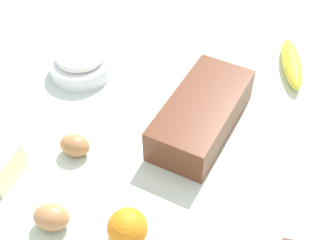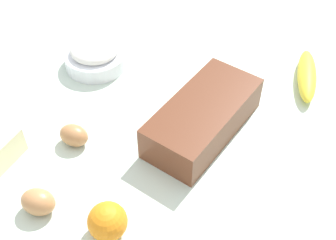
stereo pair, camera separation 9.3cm
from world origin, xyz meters
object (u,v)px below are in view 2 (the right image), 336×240
object	(u,v)px
loaf_pan	(203,117)
banana	(307,75)
flour_bowl	(95,55)
orange_fruit	(107,222)
egg_beside_bowl	(74,135)
egg_near_butter	(38,202)

from	to	relation	value
loaf_pan	banana	world-z (taller)	loaf_pan
flour_bowl	orange_fruit	distance (m)	0.48
banana	egg_beside_bowl	bearing A→B (deg)	-47.79
flour_bowl	orange_fruit	xyz separation A→B (m)	(0.41, 0.25, 0.00)
banana	orange_fruit	xyz separation A→B (m)	(0.54, -0.25, 0.02)
egg_beside_bowl	egg_near_butter	bearing A→B (deg)	8.05
flour_bowl	banana	xyz separation A→B (m)	(-0.13, 0.50, -0.01)
egg_near_butter	flour_bowl	bearing A→B (deg)	-165.68
loaf_pan	egg_near_butter	bearing A→B (deg)	-21.55
loaf_pan	egg_beside_bowl	bearing A→B (deg)	-46.89
loaf_pan	banana	bearing A→B (deg)	157.46
egg_near_butter	egg_beside_bowl	world-z (taller)	egg_near_butter
flour_bowl	egg_near_butter	xyz separation A→B (m)	(0.42, 0.11, -0.01)
loaf_pan	egg_near_butter	world-z (taller)	loaf_pan
banana	loaf_pan	bearing A→B (deg)	-36.29
orange_fruit	flour_bowl	bearing A→B (deg)	-149.04
loaf_pan	egg_beside_bowl	xyz separation A→B (m)	(0.13, -0.24, -0.02)
loaf_pan	banana	distance (m)	0.30
flour_bowl	egg_near_butter	size ratio (longest dim) A/B	2.35
loaf_pan	flour_bowl	size ratio (longest dim) A/B	1.97
egg_near_butter	banana	bearing A→B (deg)	144.25
banana	orange_fruit	world-z (taller)	orange_fruit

